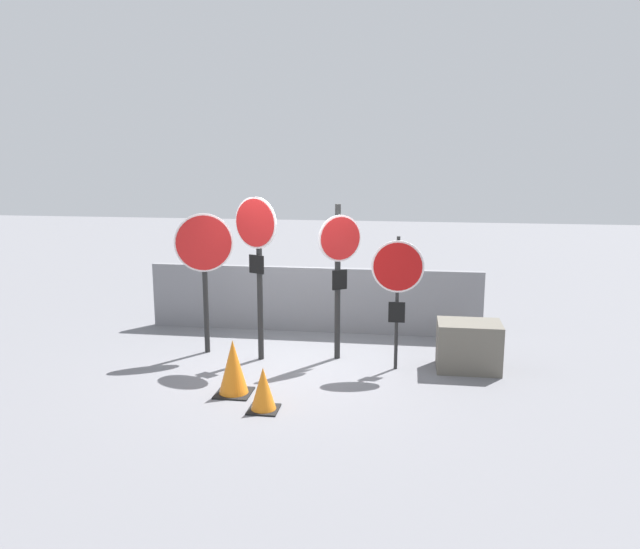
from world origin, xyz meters
The scene contains 9 objects.
ground_plane centered at (0.00, 0.00, 0.00)m, with size 40.00×40.00×0.00m, color slate.
fence_back centered at (0.00, 1.71, 0.58)m, with size 5.90×0.12×1.16m.
stop_sign_0 centered at (-1.47, 0.24, 1.57)m, with size 0.86×0.33×2.23m.
stop_sign_1 centered at (-0.58, 0.04, 1.74)m, with size 0.71×0.36×2.51m.
stop_sign_2 centered at (0.62, 0.25, 1.55)m, with size 0.60×0.40×2.39m.
stop_sign_3 centered at (1.51, -0.12, 1.42)m, with size 0.75×0.11×1.97m.
traffic_cone_0 centered at (-0.07, -1.83, 0.27)m, with size 0.38×0.38×0.56m.
traffic_cone_1 centered at (-0.59, -1.36, 0.37)m, with size 0.47×0.47×0.74m.
storage_crate centered at (2.57, 0.05, 0.36)m, with size 0.92×0.64×0.72m.
Camera 1 is at (1.66, -8.92, 3.15)m, focal length 35.00 mm.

